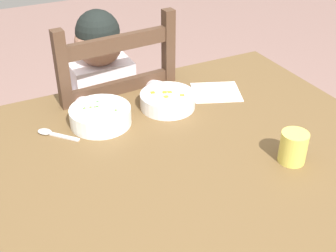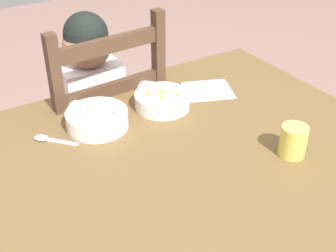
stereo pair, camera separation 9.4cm
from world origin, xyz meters
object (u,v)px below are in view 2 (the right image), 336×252
dining_chair (100,139)px  bowl_of_peas (97,119)px  dining_table (189,180)px  child_figure (96,102)px  spoon (48,139)px  bowl_of_carrots (162,100)px  drinking_cup (293,141)px

dining_chair → bowl_of_peas: size_ratio=5.39×
dining_table → child_figure: size_ratio=1.20×
child_figure → spoon: size_ratio=8.50×
bowl_of_peas → bowl_of_carrots: size_ratio=1.04×
dining_chair → spoon: size_ratio=8.62×
bowl_of_carrots → drinking_cup: size_ratio=2.02×
dining_table → spoon: 0.42m
bowl_of_peas → spoon: (-0.15, 0.01, -0.02)m
dining_table → bowl_of_carrots: bowl_of_carrots is taller
dining_chair → dining_table: bearing=-84.7°
child_figure → bowl_of_peas: 0.33m
spoon → drinking_cup: (0.54, -0.42, 0.04)m
dining_table → child_figure: bearing=95.7°
bowl_of_peas → drinking_cup: size_ratio=2.11×
dining_chair → drinking_cup: 0.81m
dining_table → bowl_of_peas: bowl_of_peas is taller
spoon → drinking_cup: bearing=-37.4°
dining_chair → bowl_of_carrots: 0.43m
dining_table → dining_chair: size_ratio=1.18×
spoon → bowl_of_carrots: bearing=-1.4°
bowl_of_carrots → child_figure: bearing=111.2°
bowl_of_carrots → drinking_cup: drinking_cup is taller
child_figure → bowl_of_peas: bearing=-111.2°
child_figure → dining_chair: bearing=59.6°
dining_table → spoon: (-0.32, 0.26, 0.11)m
dining_chair → spoon: bearing=-132.9°
dining_chair → child_figure: size_ratio=1.01×
child_figure → bowl_of_peas: (-0.11, -0.29, 0.12)m
spoon → child_figure: bearing=46.8°
child_figure → bowl_of_carrots: (0.11, -0.29, 0.11)m
bowl_of_carrots → drinking_cup: bearing=-67.7°
dining_table → dining_chair: bearing=95.3°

